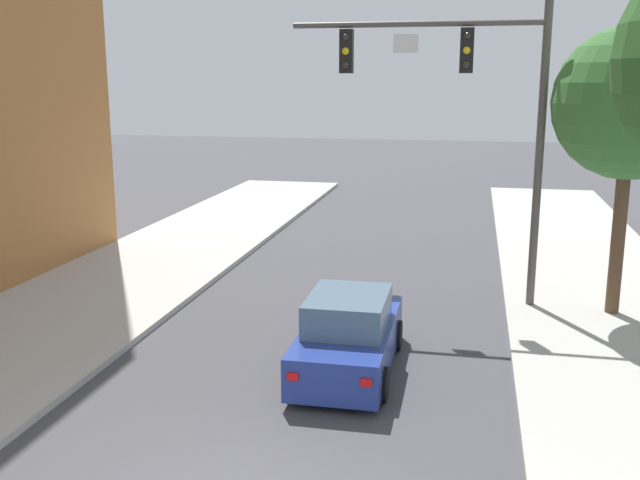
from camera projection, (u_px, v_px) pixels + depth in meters
traffic_signal_mast at (469, 94)px, 17.54m from camera, size 6.15×0.38×7.50m
car_lead_blue at (349, 336)px, 14.41m from camera, size 1.85×4.25×1.60m
street_tree_second at (630, 104)px, 16.61m from camera, size 3.51×3.51×6.75m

